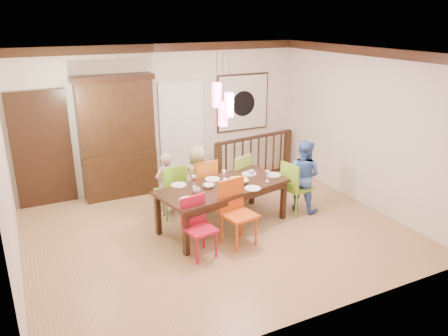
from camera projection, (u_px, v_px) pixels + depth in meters
name	position (u px, v px, depth m)	size (l,w,h in m)	color
floor	(217.00, 231.00, 7.31)	(6.00, 6.00, 0.00)	#9E7B4C
ceiling	(216.00, 53.00, 6.35)	(6.00, 6.00, 0.00)	white
wall_back	(165.00, 117.00, 8.95)	(6.00, 6.00, 0.00)	beige
wall_left	(5.00, 178.00, 5.58)	(5.00, 5.00, 0.00)	beige
wall_right	(363.00, 128.00, 8.08)	(5.00, 5.00, 0.00)	beige
crown_molding	(216.00, 59.00, 6.38)	(6.00, 5.00, 0.16)	black
panel_door	(43.00, 151.00, 8.04)	(1.04, 0.07, 2.24)	black
white_doorway	(182.00, 134.00, 9.20)	(0.97, 0.05, 2.22)	silver
painting	(243.00, 103.00, 9.61)	(1.25, 0.06, 1.25)	black
pendant_cluster	(223.00, 104.00, 6.80)	(0.27, 0.21, 1.14)	#FF4C87
dining_table	(223.00, 190.00, 7.27)	(2.35, 1.42, 0.75)	black
chair_far_left	(170.00, 186.00, 7.70)	(0.51, 0.51, 0.99)	#6EBB22
chair_far_mid	(201.00, 181.00, 7.92)	(0.48, 0.48, 1.00)	#C06517
chair_far_right	(235.00, 175.00, 8.28)	(0.57, 0.57, 0.97)	#84BE39
chair_near_left	(200.00, 224.00, 6.39)	(0.48, 0.48, 0.91)	#B50E28
chair_near_mid	(239.00, 210.00, 6.71)	(0.54, 0.54, 1.04)	#C84D11
chair_end_right	(297.00, 184.00, 7.85)	(0.51, 0.51, 0.97)	#69A022
china_hutch	(117.00, 137.00, 8.42)	(1.51, 0.46, 2.38)	black
balustrade	(254.00, 156.00, 9.56)	(2.04, 0.35, 0.96)	black
person_far_left	(166.00, 184.00, 7.77)	(0.42, 0.28, 1.15)	#D3A0AD
person_far_mid	(197.00, 177.00, 8.01)	(0.59, 0.38, 1.21)	#BAB48C
person_end_right	(303.00, 176.00, 7.91)	(0.65, 0.50, 1.33)	#446DC1
serving_bowl	(239.00, 181.00, 7.32)	(0.31, 0.31, 0.08)	yellow
small_bowl	(209.00, 186.00, 7.14)	(0.19, 0.19, 0.06)	white
cup_left	(197.00, 190.00, 6.91)	(0.11, 0.11, 0.09)	silver
cup_right	(252.00, 173.00, 7.67)	(0.10, 0.10, 0.10)	silver
plate_far_left	(179.00, 185.00, 7.24)	(0.26, 0.26, 0.01)	white
plate_far_mid	(213.00, 179.00, 7.50)	(0.26, 0.26, 0.01)	white
plate_far_right	(249.00, 174.00, 7.75)	(0.26, 0.26, 0.01)	white
plate_near_left	(188.00, 200.00, 6.66)	(0.26, 0.26, 0.01)	white
plate_near_mid	(253.00, 188.00, 7.10)	(0.26, 0.26, 0.01)	white
plate_end_right	(274.00, 175.00, 7.70)	(0.26, 0.26, 0.01)	white
wine_glass_a	(194.00, 181.00, 7.16)	(0.08, 0.08, 0.19)	#590C19
wine_glass_b	(224.00, 176.00, 7.40)	(0.08, 0.08, 0.19)	silver
wine_glass_c	(225.00, 184.00, 7.02)	(0.08, 0.08, 0.19)	#590C19
wine_glass_d	(267.00, 176.00, 7.38)	(0.08, 0.08, 0.19)	silver
napkin	(230.00, 193.00, 6.91)	(0.18, 0.14, 0.01)	#D83359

